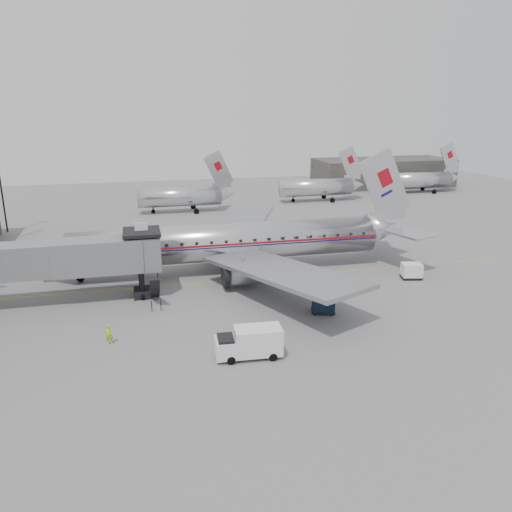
{
  "coord_description": "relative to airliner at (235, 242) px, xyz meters",
  "views": [
    {
      "loc": [
        -9.41,
        -42.22,
        17.53
      ],
      "look_at": [
        1.87,
        3.57,
        3.2
      ],
      "focal_mm": 35.0,
      "sensor_mm": 36.0,
      "label": 1
    }
  ],
  "objects": [
    {
      "name": "ground",
      "position": [
        -0.83,
        -8.99,
        -3.29
      ],
      "size": [
        160.0,
        160.0,
        0.0
      ],
      "primitive_type": "plane",
      "color": "slate",
      "rests_on": "ground"
    },
    {
      "name": "hangar",
      "position": [
        44.17,
        51.01,
        -0.29
      ],
      "size": [
        30.0,
        12.0,
        6.0
      ],
      "primitive_type": "cube",
      "color": "#373432",
      "rests_on": "ground"
    },
    {
      "name": "service_van",
      "position": [
        -2.92,
        -19.57,
        -2.11
      ],
      "size": [
        4.9,
        2.17,
        2.25
      ],
      "rotation": [
        0.0,
        0.0,
        -0.07
      ],
      "color": "white",
      "rests_on": "ground"
    },
    {
      "name": "baggage_cart_navy",
      "position": [
        5.17,
        -13.3,
        -2.45
      ],
      "size": [
        2.36,
        2.04,
        1.58
      ],
      "rotation": [
        0.0,
        0.0,
        -0.28
      ],
      "color": "black",
      "rests_on": "ground"
    },
    {
      "name": "distant_aircraft_mid",
      "position": [
        23.38,
        37.01,
        -0.56
      ],
      "size": [
        16.39,
        3.2,
        10.26
      ],
      "color": "silver",
      "rests_on": "ground"
    },
    {
      "name": "baggage_cart_white",
      "position": [
        17.48,
        -6.99,
        -2.42
      ],
      "size": [
        2.38,
        2.0,
        1.64
      ],
      "rotation": [
        0.0,
        0.0,
        -0.22
      ],
      "color": "white",
      "rests_on": "ground"
    },
    {
      "name": "apron_line",
      "position": [
        2.17,
        -2.99,
        -3.29
      ],
      "size": [
        60.0,
        0.15,
        0.01
      ],
      "primitive_type": "cube",
      "rotation": [
        0.0,
        0.0,
        1.57
      ],
      "color": "gold",
      "rests_on": "ground"
    },
    {
      "name": "ramp_worker",
      "position": [
        -12.83,
        -14.99,
        -2.51
      ],
      "size": [
        0.6,
        0.43,
        1.55
      ],
      "primitive_type": "imported",
      "rotation": [
        0.0,
        0.0,
        0.1
      ],
      "color": "#AEDE1A",
      "rests_on": "ground"
    },
    {
      "name": "jet_bridge",
      "position": [
        -17.49,
        -5.32,
        0.89
      ],
      "size": [
        21.0,
        6.2,
        7.1
      ],
      "color": "#57595B",
      "rests_on": "ground"
    },
    {
      "name": "airliner",
      "position": [
        0.0,
        0.0,
        0.0
      ],
      "size": [
        41.35,
        38.34,
        13.08
      ],
      "rotation": [
        0.0,
        0.0,
        -0.01
      ],
      "color": "silver",
      "rests_on": "ground"
    },
    {
      "name": "distant_aircraft_far",
      "position": [
        47.38,
        41.01,
        -0.56
      ],
      "size": [
        16.39,
        3.2,
        10.26
      ],
      "color": "silver",
      "rests_on": "ground"
    },
    {
      "name": "distant_aircraft_near",
      "position": [
        -2.62,
        33.01,
        -0.56
      ],
      "size": [
        16.39,
        3.2,
        10.26
      ],
      "color": "silver",
      "rests_on": "ground"
    }
  ]
}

